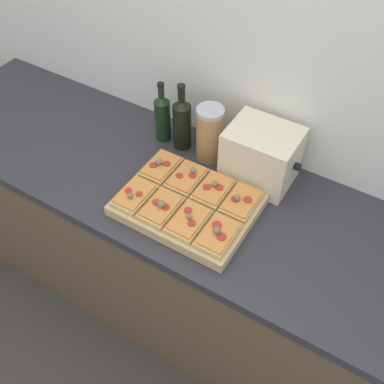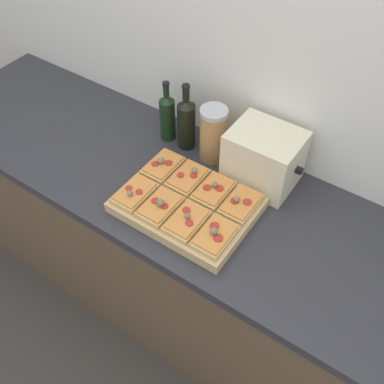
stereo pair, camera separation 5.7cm
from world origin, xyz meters
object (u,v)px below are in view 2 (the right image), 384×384
Objects in this scene: toaster_oven at (264,158)px; grain_jar_tall at (213,134)px; cutting_board at (187,205)px; olive_oil_bottle at (167,116)px; wine_bottle at (186,122)px.

grain_jar_tall is at bearing 179.56° from toaster_oven.
cutting_board is 1.77× the size of olive_oil_bottle.
cutting_board is 0.31m from grain_jar_tall.
toaster_oven is (0.22, -0.00, -0.01)m from grain_jar_tall.
grain_jar_tall reaches higher than cutting_board.
wine_bottle reaches higher than toaster_oven.
wine_bottle is (0.09, -0.00, 0.01)m from olive_oil_bottle.
cutting_board is 0.36m from wine_bottle.
grain_jar_tall is 0.22m from toaster_oven.
cutting_board is 1.69× the size of toaster_oven.
wine_bottle reaches higher than grain_jar_tall.
wine_bottle is at bearing 125.23° from cutting_board.
toaster_oven is at bearing -0.22° from olive_oil_bottle.
grain_jar_tall is (-0.08, 0.28, 0.10)m from cutting_board.
grain_jar_tall is (0.22, -0.00, 0.01)m from olive_oil_bottle.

